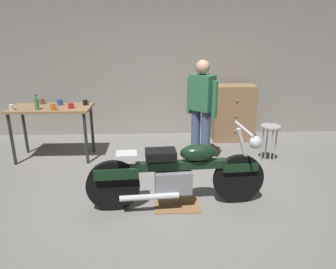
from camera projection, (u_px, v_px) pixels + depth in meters
ground_plane at (167, 198)px, 4.04m from camera, size 12.00×12.00×0.00m
back_wall at (162, 59)px, 6.21m from camera, size 8.00×0.12×3.10m
workbench at (52, 114)px, 5.10m from camera, size 1.30×0.64×0.90m
motorcycle at (179, 173)px, 3.74m from camera, size 2.19×0.60×1.00m
person_standing at (201, 107)px, 4.94m from camera, size 0.44×0.42×1.67m
shop_stool at (270, 134)px, 5.00m from camera, size 0.32×0.32×0.64m
wooden_dresser at (233, 113)px, 6.10m from camera, size 0.80×0.47×1.10m
drip_tray at (177, 205)px, 3.88m from camera, size 0.56×0.40×0.01m
mug_red_diner at (71, 106)px, 4.96m from camera, size 0.12×0.08×0.09m
mug_black_matte at (85, 102)px, 5.19m from camera, size 0.11×0.08×0.09m
mug_white_ceramic at (12, 107)px, 4.86m from camera, size 0.10×0.07×0.09m
mug_orange_travel at (53, 107)px, 4.84m from camera, size 0.11×0.08×0.11m
mug_blue_enamel at (60, 102)px, 5.19m from camera, size 0.12×0.08×0.10m
mug_brown_stoneware at (42, 101)px, 5.25m from camera, size 0.12×0.08×0.10m
bottle at (37, 104)px, 4.85m from camera, size 0.06×0.06×0.24m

